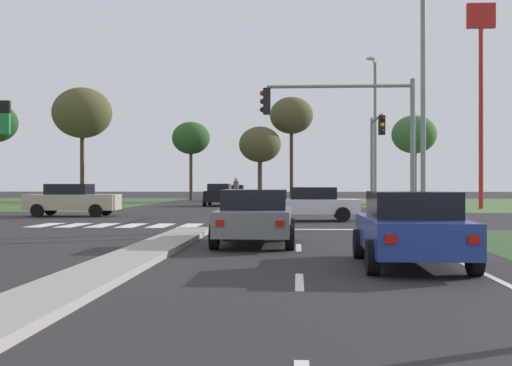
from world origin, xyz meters
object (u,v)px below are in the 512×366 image
object	(u,v)px
treeline_fifth	(291,116)
treeline_sixth	(414,135)
car_grey_second	(255,216)
car_blue_fifth	(411,228)
fastfood_pole_sign	(481,61)
treeline_fourth	(260,145)
car_white_sixth	(311,204)
car_black_fourth	(219,195)
street_lamp_third	(375,126)
car_red_third	(235,193)
pedestrian_at_median	(236,189)
treeline_third	(191,138)
car_beige_near	(72,200)
treeline_second	(82,113)
street_lamp_second	(425,76)
traffic_signal_near_right	(354,124)
traffic_signal_far_right	(376,145)

from	to	relation	value
treeline_fifth	treeline_sixth	xyz separation A→B (m)	(10.88, -2.58, -2.01)
car_grey_second	car_blue_fifth	size ratio (longest dim) A/B	1.02
fastfood_pole_sign	treeline_fourth	bearing A→B (deg)	131.05
car_blue_fifth	treeline_sixth	bearing A→B (deg)	80.23
car_blue_fifth	car_white_sixth	bearing A→B (deg)	95.77
car_black_fourth	street_lamp_third	bearing A→B (deg)	151.39
car_red_third	car_white_sixth	world-z (taller)	car_red_third
car_blue_fifth	treeline_fourth	size ratio (longest dim) A/B	0.63
car_red_third	treeline_fifth	size ratio (longest dim) A/B	0.43
pedestrian_at_median	treeline_third	size ratio (longest dim) A/B	0.25
car_beige_near	car_blue_fifth	distance (m)	23.77
car_grey_second	treeline_fourth	xyz separation A→B (m)	(-2.25, 43.53, 4.38)
street_lamp_third	car_black_fourth	bearing A→B (deg)	151.39
car_white_sixth	fastfood_pole_sign	distance (m)	20.23
car_beige_near	treeline_fifth	bearing A→B (deg)	160.47
treeline_second	car_black_fourth	bearing A→B (deg)	-40.35
car_grey_second	car_red_third	bearing A→B (deg)	95.89
street_lamp_third	treeline_sixth	size ratio (longest dim) A/B	1.22
treeline_fourth	car_grey_second	bearing A→B (deg)	-87.04
car_red_third	street_lamp_second	xyz separation A→B (m)	(10.84, -36.84, 5.09)
traffic_signal_near_right	pedestrian_at_median	bearing A→B (deg)	109.21
car_red_third	car_black_fourth	world-z (taller)	car_black_fourth
car_grey_second	treeline_second	xyz separation A→B (m)	(-18.44, 42.59, 7.27)
treeline_sixth	treeline_fifth	bearing A→B (deg)	166.65
car_red_third	treeline_second	xyz separation A→B (m)	(-13.73, -3.04, 7.27)
car_white_sixth	treeline_third	world-z (taller)	treeline_third
traffic_signal_near_right	fastfood_pole_sign	distance (m)	22.65
car_red_third	treeline_fourth	size ratio (longest dim) A/B	0.61
traffic_signal_near_right	street_lamp_second	size ratio (longest dim) A/B	0.53
car_black_fourth	treeline_third	world-z (taller)	treeline_third
treeline_fourth	pedestrian_at_median	bearing A→B (deg)	-90.93
pedestrian_at_median	treeline_fourth	distance (m)	20.91
car_blue_fifth	traffic_signal_near_right	size ratio (longest dim) A/B	0.77
car_grey_second	car_black_fourth	xyz separation A→B (m)	(-4.50, 30.75, 0.06)
car_white_sixth	treeline_sixth	xyz separation A→B (m)	(9.76, 30.97, 5.16)
fastfood_pole_sign	treeline_fifth	bearing A→B (deg)	122.71
car_black_fourth	pedestrian_at_median	xyz separation A→B (m)	(1.92, -7.78, 0.46)
street_lamp_third	traffic_signal_near_right	bearing A→B (deg)	-98.77
pedestrian_at_median	treeline_third	xyz separation A→B (m)	(-6.48, 23.58, 4.68)
car_white_sixth	treeline_fifth	size ratio (longest dim) A/B	0.44
car_beige_near	car_black_fourth	size ratio (longest dim) A/B	1.03
traffic_signal_far_right	treeline_fifth	world-z (taller)	treeline_fifth
street_lamp_third	fastfood_pole_sign	bearing A→B (deg)	9.34
pedestrian_at_median	traffic_signal_near_right	bearing A→B (deg)	-139.81
treeline_second	treeline_fourth	world-z (taller)	treeline_second
traffic_signal_near_right	pedestrian_at_median	world-z (taller)	traffic_signal_near_right
car_beige_near	car_red_third	xyz separation A→B (m)	(5.39, 30.52, -0.06)
fastfood_pole_sign	treeline_second	distance (m)	35.40
street_lamp_second	street_lamp_third	bearing A→B (deg)	90.42
treeline_third	treeline_sixth	distance (m)	20.90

